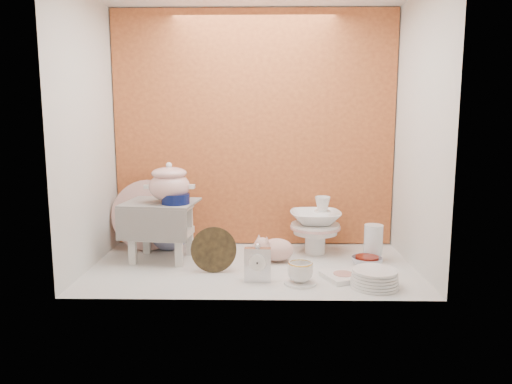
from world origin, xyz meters
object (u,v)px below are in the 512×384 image
plush_pig (277,249)px  crystal_bowl (367,262)px  step_stool (162,231)px  soup_tureen (169,182)px  porcelain_tower (315,225)px  floral_platter (148,215)px  gold_rim_teacup (300,272)px  mantel_clock (258,263)px  blue_white_vase (169,228)px  dinner_plate_stack (375,278)px

plush_pig → crystal_bowl: size_ratio=1.43×
step_stool → crystal_bowl: size_ratio=2.34×
soup_tureen → porcelain_tower: bearing=11.9°
floral_platter → gold_rim_teacup: (0.91, -0.63, -0.16)m
step_stool → mantel_clock: 0.68m
gold_rim_teacup → porcelain_tower: (0.13, 0.55, 0.11)m
plush_pig → gold_rim_teacup: size_ratio=1.90×
blue_white_vase → gold_rim_teacup: bearing=-39.4°
soup_tureen → floral_platter: 0.40m
dinner_plate_stack → crystal_bowl: dinner_plate_stack is taller
plush_pig → mantel_clock: bearing=-107.7°
gold_rim_teacup → floral_platter: bearing=145.5°
floral_platter → dinner_plate_stack: bearing=-27.6°
gold_rim_teacup → porcelain_tower: porcelain_tower is taller
gold_rim_teacup → porcelain_tower: bearing=76.6°
mantel_clock → soup_tureen: bearing=148.3°
step_stool → blue_white_vase: 0.25m
plush_pig → step_stool: bearing=176.8°
floral_platter → dinner_plate_stack: floral_platter is taller
gold_rim_teacup → plush_pig: bearing=106.3°
step_stool → crystal_bowl: 1.19m
step_stool → mantel_clock: bearing=-26.7°
plush_pig → dinner_plate_stack: size_ratio=1.04×
blue_white_vase → crystal_bowl: size_ratio=1.49×
soup_tureen → step_stool: bearing=152.3°
soup_tureen → blue_white_vase: size_ratio=1.06×
plush_pig → porcelain_tower: 0.32m
dinner_plate_stack → step_stool: bearing=158.8°
step_stool → gold_rim_teacup: bearing=-20.7°
dinner_plate_stack → blue_white_vase: bearing=149.2°
dinner_plate_stack → crystal_bowl: (0.03, 0.33, -0.02)m
step_stool → mantel_clock: step_stool is taller
crystal_bowl → plush_pig: bearing=170.8°
soup_tureen → blue_white_vase: 0.44m
soup_tureen → gold_rim_teacup: 0.91m
dinner_plate_stack → crystal_bowl: size_ratio=1.38×
step_stool → dinner_plate_stack: size_ratio=1.69×
dinner_plate_stack → crystal_bowl: 0.33m
step_stool → porcelain_tower: bearing=15.9°
blue_white_vase → plush_pig: size_ratio=1.04×
mantel_clock → crystal_bowl: size_ratio=1.13×
crystal_bowl → floral_platter: bearing=165.4°
gold_rim_teacup → dinner_plate_stack: size_ratio=0.54×
blue_white_vase → crystal_bowl: (1.18, -0.36, -0.10)m
soup_tureen → crystal_bowl: 1.20m
step_stool → dinner_plate_stack: step_stool is taller
soup_tureen → crystal_bowl: soup_tureen is taller
mantel_clock → dinner_plate_stack: bearing=-4.6°
porcelain_tower → mantel_clock: bearing=-123.6°
plush_pig → gold_rim_teacup: bearing=-73.8°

